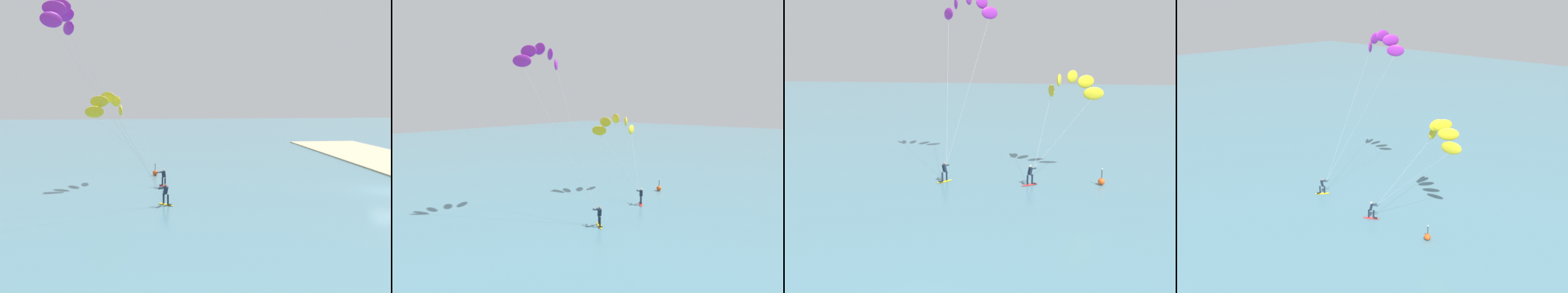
% 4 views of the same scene
% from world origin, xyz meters
% --- Properties ---
extents(kitesurfer_nearshore, '(6.78, 7.93, 8.87)m').
position_xyz_m(kitesurfer_nearshore, '(7.39, 24.94, 7.35)').
color(kitesurfer_nearshore, red).
rests_on(kitesurfer_nearshore, ground).
extents(kitesurfer_mid_water, '(5.32, 9.46, 15.69)m').
position_xyz_m(kitesurfer_mid_water, '(-1.94, 27.26, 13.89)').
color(kitesurfer_mid_water, yellow).
rests_on(kitesurfer_mid_water, ground).
extents(marker_buoy, '(0.56, 0.56, 1.38)m').
position_xyz_m(marker_buoy, '(9.81, 20.56, 0.30)').
color(marker_buoy, '#EA5119').
rests_on(marker_buoy, ground).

